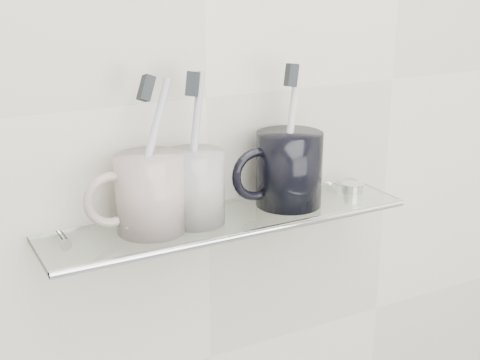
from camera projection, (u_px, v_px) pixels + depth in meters
wall_back at (207, 98)px, 0.89m from camera, size 2.50×0.00×2.50m
shelf_glass at (228, 220)px, 0.89m from camera, size 0.50×0.12×0.01m
shelf_rail at (249, 234)px, 0.84m from camera, size 0.50×0.01×0.01m
bracket_left at (63, 245)px, 0.84m from camera, size 0.02×0.03×0.02m
bracket_right at (336, 193)px, 1.03m from camera, size 0.02×0.03×0.02m
mug_left at (151, 193)px, 0.83m from camera, size 0.11×0.11×0.10m
mug_left_handle at (112, 200)px, 0.81m from camera, size 0.07×0.01×0.07m
toothbrush_left at (149, 153)px, 0.81m from camera, size 0.08×0.05×0.18m
bristles_left at (146, 88)px, 0.79m from camera, size 0.02×0.03×0.04m
mug_center at (195, 187)px, 0.86m from camera, size 0.08×0.08×0.10m
mug_center_handle at (163, 193)px, 0.84m from camera, size 0.07×0.01×0.07m
toothbrush_center at (194, 147)px, 0.84m from camera, size 0.05×0.03×0.19m
bristles_center at (193, 84)px, 0.82m from camera, size 0.03×0.03×0.03m
mug_right at (289, 169)px, 0.92m from camera, size 0.12×0.12×0.10m
mug_right_handle at (256, 174)px, 0.90m from camera, size 0.07×0.01×0.07m
toothbrush_right at (290, 134)px, 0.91m from camera, size 0.04×0.03×0.19m
bristles_right at (291, 75)px, 0.88m from camera, size 0.02×0.03×0.03m
chrome_cap at (353, 188)px, 0.98m from camera, size 0.03×0.03×0.01m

